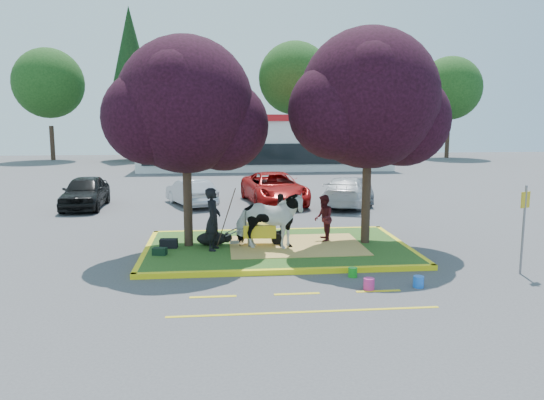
{
  "coord_description": "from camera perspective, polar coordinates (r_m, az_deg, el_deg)",
  "views": [
    {
      "loc": [
        -1.84,
        -16.25,
        4.18
      ],
      "look_at": [
        -0.12,
        0.5,
        1.55
      ],
      "focal_mm": 35.0,
      "sensor_mm": 36.0,
      "label": 1
    }
  ],
  "objects": [
    {
      "name": "bucket_pink",
      "position": [
        13.35,
        10.38,
        -8.87
      ],
      "size": [
        0.35,
        0.35,
        0.29
      ],
      "primitive_type": "cylinder",
      "rotation": [
        0.0,
        0.0,
        -0.4
      ],
      "color": "#D32F81",
      "rests_on": "ground"
    },
    {
      "name": "curb_far",
      "position": [
        19.36,
        -0.28,
        -3.36
      ],
      "size": [
        8.3,
        0.16,
        0.15
      ],
      "primitive_type": "cube",
      "color": "yellow",
      "rests_on": "ground"
    },
    {
      "name": "visitor_b",
      "position": [
        18.4,
        0.92,
        -1.49
      ],
      "size": [
        0.41,
        0.87,
        1.44
      ],
      "primitive_type": "imported",
      "rotation": [
        0.0,
        0.0,
        -1.64
      ],
      "color": "black",
      "rests_on": "median_island"
    },
    {
      "name": "handler",
      "position": [
        16.28,
        -6.36,
        -2.05
      ],
      "size": [
        0.59,
        0.78,
        1.92
      ],
      "primitive_type": "imported",
      "rotation": [
        0.0,
        0.0,
        1.37
      ],
      "color": "black",
      "rests_on": "median_island"
    },
    {
      "name": "tree_purple_left",
      "position": [
        16.66,
        -9.23,
        9.38
      ],
      "size": [
        5.06,
        4.2,
        6.51
      ],
      "color": "black",
      "rests_on": "median_island"
    },
    {
      "name": "fire_lane_stripe_b",
      "position": [
        12.89,
        2.71,
        -10.05
      ],
      "size": [
        1.1,
        0.12,
        0.01
      ],
      "primitive_type": "cube",
      "color": "yellow",
      "rests_on": "ground"
    },
    {
      "name": "straw_bedding",
      "position": [
        16.92,
        2.6,
        -4.89
      ],
      "size": [
        4.2,
        3.0,
        0.01
      ],
      "primitive_type": "cube",
      "color": "#DBB35A",
      "rests_on": "median_island"
    },
    {
      "name": "gear_bag_green",
      "position": [
        16.1,
        -11.99,
        -5.42
      ],
      "size": [
        0.45,
        0.34,
        0.21
      ],
      "primitive_type": "cube",
      "rotation": [
        0.0,
        0.0,
        -0.23
      ],
      "color": "black",
      "rests_on": "median_island"
    },
    {
      "name": "cow",
      "position": [
        16.28,
        -0.31,
        -2.21
      ],
      "size": [
        2.28,
        1.38,
        1.8
      ],
      "primitive_type": "imported",
      "rotation": [
        0.0,
        0.0,
        1.37
      ],
      "color": "silver",
      "rests_on": "median_island"
    },
    {
      "name": "fire_lane_stripe_a",
      "position": [
        12.76,
        -6.36,
        -10.3
      ],
      "size": [
        1.1,
        0.12,
        0.01
      ],
      "primitive_type": "cube",
      "color": "yellow",
      "rests_on": "ground"
    },
    {
      "name": "ground",
      "position": [
        16.88,
        0.58,
        -5.46
      ],
      "size": [
        90.0,
        90.0,
        0.0
      ],
      "primitive_type": "plane",
      "color": "#424244",
      "rests_on": "ground"
    },
    {
      "name": "gear_bag_dark",
      "position": [
        16.9,
        -11.05,
        -4.6
      ],
      "size": [
        0.56,
        0.33,
        0.28
      ],
      "primitive_type": "cube",
      "rotation": [
        0.0,
        0.0,
        -0.07
      ],
      "color": "black",
      "rests_on": "median_island"
    },
    {
      "name": "visitor_a",
      "position": [
        17.47,
        5.57,
        -1.94
      ],
      "size": [
        0.66,
        0.8,
        1.53
      ],
      "primitive_type": "imported",
      "rotation": [
        0.0,
        0.0,
        -1.68
      ],
      "color": "#411217",
      "rests_on": "median_island"
    },
    {
      "name": "fire_lane_stripe_c",
      "position": [
        13.32,
        11.36,
        -9.58
      ],
      "size": [
        1.1,
        0.12,
        0.01
      ],
      "primitive_type": "cube",
      "color": "yellow",
      "rests_on": "ground"
    },
    {
      "name": "car_silver",
      "position": [
        25.58,
        -8.71,
        0.81
      ],
      "size": [
        2.73,
        4.07,
        1.27
      ],
      "primitive_type": "imported",
      "rotation": [
        0.0,
        0.0,
        3.54
      ],
      "color": "#AAADB3",
      "rests_on": "ground"
    },
    {
      "name": "bucket_green",
      "position": [
        14.3,
        8.67,
        -7.69
      ],
      "size": [
        0.28,
        0.28,
        0.26
      ],
      "primitive_type": "cylinder",
      "rotation": [
        0.0,
        0.0,
        -0.2
      ],
      "color": "green",
      "rests_on": "ground"
    },
    {
      "name": "curb_near",
      "position": [
        14.39,
        1.74,
        -7.7
      ],
      "size": [
        8.3,
        0.16,
        0.15
      ],
      "primitive_type": "cube",
      "color": "yellow",
      "rests_on": "ground"
    },
    {
      "name": "car_red",
      "position": [
        25.84,
        0.25,
        1.28
      ],
      "size": [
        3.22,
        5.76,
        1.52
      ],
      "primitive_type": "imported",
      "rotation": [
        0.0,
        0.0,
        0.13
      ],
      "color": "#A50F0D",
      "rests_on": "ground"
    },
    {
      "name": "treeline",
      "position": [
        54.06,
        -2.67,
        12.65
      ],
      "size": [
        46.58,
        7.8,
        14.63
      ],
      "color": "black",
      "rests_on": "ground"
    },
    {
      "name": "car_black",
      "position": [
        26.11,
        -19.45,
        0.82
      ],
      "size": [
        1.89,
        4.44,
        1.5
      ],
      "primitive_type": "imported",
      "rotation": [
        0.0,
        0.0,
        0.03
      ],
      "color": "black",
      "rests_on": "ground"
    },
    {
      "name": "car_grey",
      "position": [
        26.53,
        9.13,
        1.01
      ],
      "size": [
        1.85,
        3.78,
        1.19
      ],
      "primitive_type": "imported",
      "rotation": [
        0.0,
        0.0,
        -0.17
      ],
      "color": "#4F5156",
      "rests_on": "ground"
    },
    {
      "name": "retail_building",
      "position": [
        44.44,
        -0.92,
        6.4
      ],
      "size": [
        20.4,
        8.4,
        4.4
      ],
      "color": "silver",
      "rests_on": "ground"
    },
    {
      "name": "calf",
      "position": [
        17.0,
        -6.43,
        -4.15
      ],
      "size": [
        1.11,
        0.82,
        0.43
      ],
      "primitive_type": "ellipsoid",
      "rotation": [
        0.0,
        0.0,
        -0.29
      ],
      "color": "black",
      "rests_on": "median_island"
    },
    {
      "name": "bucket_blue",
      "position": [
        13.81,
        15.48,
        -8.47
      ],
      "size": [
        0.35,
        0.35,
        0.28
      ],
      "primitive_type": "cylinder",
      "rotation": [
        0.0,
        0.0,
        0.39
      ],
      "color": "blue",
      "rests_on": "ground"
    },
    {
      "name": "sign_post",
      "position": [
        15.61,
        25.47,
        -1.96
      ],
      "size": [
        0.32,
        0.16,
        2.41
      ],
      "rotation": [
        0.0,
        0.0,
        0.41
      ],
      "color": "slate",
      "rests_on": "ground"
    },
    {
      "name": "tree_purple_right",
      "position": [
        17.11,
        10.45,
        10.01
      ],
      "size": [
        5.3,
        4.4,
        6.82
      ],
      "color": "black",
      "rests_on": "median_island"
    },
    {
      "name": "curb_right",
      "position": [
        17.78,
        13.8,
        -4.73
      ],
      "size": [
        0.16,
        5.3,
        0.15
      ],
      "primitive_type": "cube",
      "color": "yellow",
      "rests_on": "ground"
    },
    {
      "name": "fire_lane_long",
      "position": [
        11.77,
        3.59,
        -11.93
      ],
      "size": [
        6.0,
        0.1,
        0.01
      ],
      "primitive_type": "cube",
      "color": "yellow",
      "rests_on": "ground"
    },
    {
      "name": "wheelbarrow",
      "position": [
        16.84,
        -1.29,
        -3.31
      ],
      "size": [
        1.84,
        0.69,
        0.69
      ],
      "rotation": [
        0.0,
        0.0,
        -0.08
      ],
      "color": "black",
      "rests_on": "median_island"
    },
    {
      "name": "median_island",
      "position": [
        16.86,
        0.58,
        -5.21
      ],
      "size": [
        8.0,
        5.0,
        0.15
      ],
      "primitive_type": "cube",
      "color": "#214B17",
      "rests_on": "ground"
    },
    {
      "name": "curb_left",
      "position": [
        16.91,
        -13.36,
        -5.42
      ],
      "size": [
        0.16,
        5.3,
        0.15
      ],
      "primitive_type": "cube",
      "color": "yellow",
      "rests_on": "ground"
    },
    {
      "name": "car_white",
      "position": [
        25.48,
        7.92,
        0.92
      ],
      "size": [
        3.34,
        5.12,
        1.38
      ],
      "primitive_type": "imported",
      "rotation": [
        0.0,
        0.0,
        2.82
      ],
      "color": "silver",
      "rests_on": "ground"
    }
  ]
}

